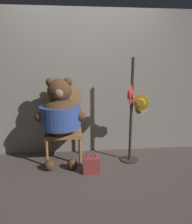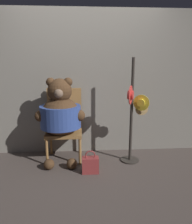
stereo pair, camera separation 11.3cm
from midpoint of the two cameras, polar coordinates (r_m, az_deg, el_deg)
ground_plane at (r=3.22m, az=-1.21°, el=-14.70°), size 14.00×14.00×0.00m
wall_back at (r=3.59m, az=-1.83°, el=7.45°), size 8.00×0.10×2.30m
chair at (r=3.46m, az=-7.34°, el=-2.82°), size 0.54×0.49×1.09m
teddy_bear at (r=3.24m, az=-8.30°, el=-0.50°), size 0.72×0.64×1.28m
hat_display_rack at (r=3.25m, az=10.85°, el=-0.78°), size 0.39×0.39×1.56m
handbag_on_ground at (r=3.08m, az=-0.40°, el=-13.58°), size 0.23×0.13×0.32m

